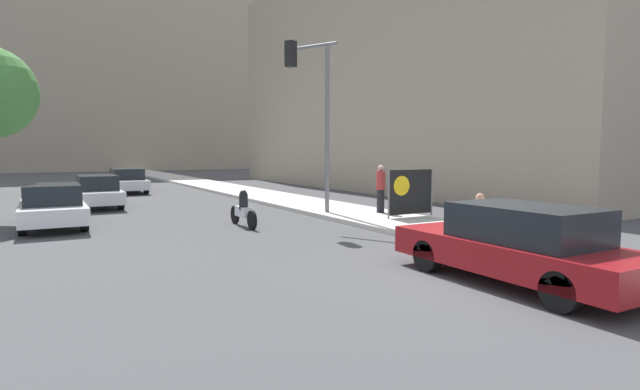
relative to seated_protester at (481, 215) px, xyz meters
The scene contains 13 objects.
ground_plane 3.49m from the seated_protester, 138.36° to the right, with size 160.00×160.00×0.00m, color #444447.
sidewalk_curb 12.77m from the seated_protester, 87.32° to the left, with size 3.09×90.00×0.15m, color beige.
building_backdrop_far 64.92m from the seated_protester, 94.14° to the left, with size 52.00×12.00×33.32m.
building_backdrop_right 21.70m from the seated_protester, 55.75° to the left, with size 10.00×32.00×15.11m.
seated_protester is the anchor object (origin of this frame).
pedestrian_behind 6.17m from the seated_protester, 78.11° to the left, with size 0.34×0.34×1.76m.
protest_banner 4.75m from the seated_protester, 72.45° to the left, with size 1.95×0.06×1.64m.
traffic_light_pole 7.70m from the seated_protester, 98.98° to the left, with size 2.23×2.00×6.19m.
parked_car_curbside 3.63m from the seated_protester, 126.87° to the right, with size 1.81×4.77×1.45m.
car_on_road_nearest 13.02m from the seated_protester, 136.32° to the left, with size 1.84×4.59×1.38m.
car_on_road_midblock 16.40m from the seated_protester, 117.63° to the left, with size 1.74×4.75×1.40m.
car_on_road_distant 22.68m from the seated_protester, 103.58° to the left, with size 1.88×4.74×1.43m.
motorcycle_on_road 7.39m from the seated_protester, 123.41° to the left, with size 0.28×2.14×1.19m.
Camera 1 is at (-7.14, -6.66, 2.41)m, focal length 28.00 mm.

